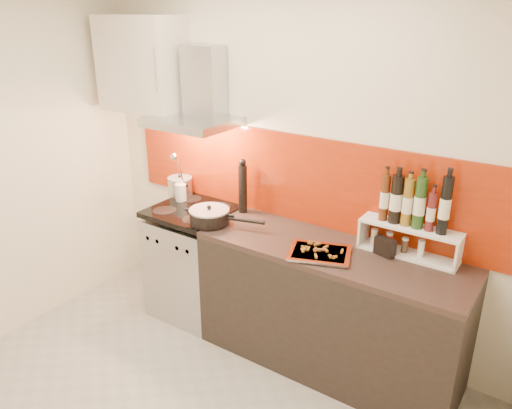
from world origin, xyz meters
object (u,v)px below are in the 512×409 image
Objects in this scene: pepper_mill at (243,187)px; range_stove at (195,262)px; counter at (329,308)px; baking_tray at (319,253)px; stock_pot at (180,186)px; saute_pan at (210,216)px.

range_stove is at bearing -151.23° from pepper_mill.
counter is 3.85× the size of baking_tray.
counter is at bearing -6.86° from stock_pot.
stock_pot reaches higher than saute_pan.
stock_pot is at bearing 173.14° from counter.
saute_pan is (0.57, -0.31, -0.02)m from stock_pot.
baking_tray is at bearing 0.51° from saute_pan.
range_stove is at bearing -33.13° from stock_pot.
pepper_mill reaches higher than stock_pot.
baking_tray reaches higher than counter.
stock_pot reaches higher than counter.
pepper_mill reaches higher than range_stove.
pepper_mill reaches higher than baking_tray.
stock_pot is (-0.28, 0.18, 0.54)m from range_stove.
saute_pan is 1.31× the size of pepper_mill.
baking_tray is (1.17, -0.12, 0.47)m from range_stove.
stock_pot is 0.64m from saute_pan.
range_stove is 1.20m from counter.
pepper_mill is (-0.85, 0.19, 0.65)m from counter.
stock_pot is (-1.48, 0.18, 0.54)m from counter.
stock_pot is 0.48× the size of pepper_mill.
saute_pan reaches higher than range_stove.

